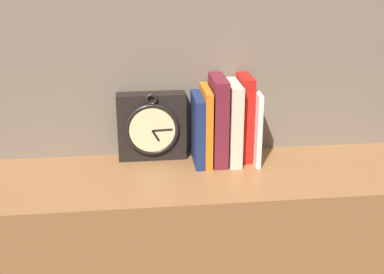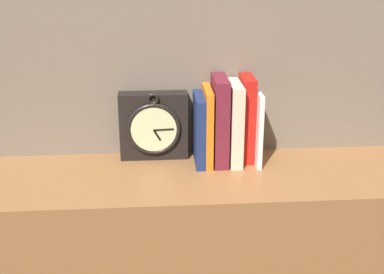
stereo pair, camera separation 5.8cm
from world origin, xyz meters
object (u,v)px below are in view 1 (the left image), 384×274
at_px(book_slot1_orange, 206,126).
at_px(book_slot4_red, 245,118).
at_px(book_slot2_maroon, 218,120).
at_px(clock, 152,127).
at_px(book_slot5_white, 254,125).
at_px(book_slot3_cream, 233,122).
at_px(book_slot0_navy, 198,129).

bearing_deg(book_slot1_orange, book_slot4_red, 8.11).
distance_m(book_slot2_maroon, book_slot4_red, 0.08).
distance_m(clock, book_slot5_white, 0.30).
bearing_deg(book_slot3_cream, book_slot4_red, 22.80).
relative_size(book_slot1_orange, book_slot4_red, 0.89).
distance_m(book_slot3_cream, book_slot5_white, 0.07).
xyz_separation_m(book_slot2_maroon, book_slot4_red, (0.08, 0.02, -0.00)).
bearing_deg(book_slot3_cream, book_slot0_navy, -179.78).
distance_m(book_slot0_navy, book_slot2_maroon, 0.07).
height_order(book_slot1_orange, book_slot3_cream, book_slot3_cream).
bearing_deg(book_slot5_white, book_slot4_red, 144.75).
xyz_separation_m(book_slot1_orange, book_slot5_white, (0.14, -0.00, -0.00)).
bearing_deg(book_slot2_maroon, book_slot1_orange, -177.81).
relative_size(book_slot0_navy, book_slot4_red, 0.80).
xyz_separation_m(clock, book_slot2_maroon, (0.19, -0.04, 0.03)).
height_order(clock, book_slot4_red, book_slot4_red).
relative_size(book_slot0_navy, book_slot2_maroon, 0.80).
bearing_deg(book_slot4_red, book_slot0_navy, -173.35).
xyz_separation_m(book_slot2_maroon, book_slot3_cream, (0.04, -0.00, -0.01)).
bearing_deg(book_slot5_white, clock, 171.94).
height_order(book_slot2_maroon, book_slot4_red, book_slot2_maroon).
height_order(book_slot1_orange, book_slot2_maroon, book_slot2_maroon).
distance_m(book_slot0_navy, book_slot4_red, 0.14).
height_order(book_slot4_red, book_slot5_white, book_slot4_red).
bearing_deg(clock, book_slot1_orange, -14.66).
xyz_separation_m(book_slot1_orange, book_slot2_maroon, (0.04, 0.00, 0.02)).
relative_size(clock, book_slot4_red, 0.83).
height_order(book_slot1_orange, book_slot5_white, book_slot1_orange).
bearing_deg(book_slot5_white, book_slot2_maroon, 178.48).
bearing_deg(book_slot1_orange, book_slot3_cream, 0.45).
xyz_separation_m(book_slot2_maroon, book_slot5_white, (0.11, -0.00, -0.02)).
bearing_deg(book_slot0_navy, book_slot3_cream, 0.22).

